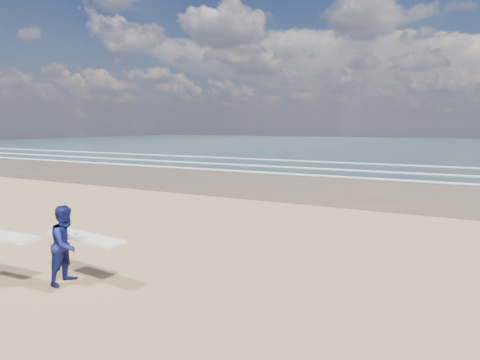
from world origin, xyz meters
The scene contains 1 object.
surfer_far centered at (1.39, 0.45, 0.89)m, with size 2.24×1.18×1.77m.
Camera 1 is at (9.24, -5.96, 3.54)m, focal length 32.00 mm.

